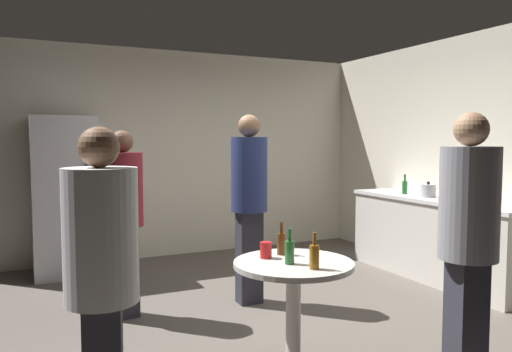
# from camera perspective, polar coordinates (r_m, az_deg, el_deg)

# --- Properties ---
(ground_plane) EXTENTS (5.20, 5.20, 0.10)m
(ground_plane) POSITION_cam_1_polar(r_m,az_deg,el_deg) (4.55, 0.73, -16.28)
(ground_plane) COLOR #5B544C
(wall_back) EXTENTS (5.32, 0.06, 2.70)m
(wall_back) POSITION_cam_1_polar(r_m,az_deg,el_deg) (6.73, -9.13, 2.51)
(wall_back) COLOR silver
(wall_back) RESTS_ON ground_plane
(wall_side_right) EXTENTS (0.06, 5.20, 2.70)m
(wall_side_right) POSITION_cam_1_polar(r_m,az_deg,el_deg) (5.91, 24.34, 1.97)
(wall_side_right) COLOR silver
(wall_side_right) RESTS_ON ground_plane
(refrigerator) EXTENTS (0.70, 0.68, 1.80)m
(refrigerator) POSITION_cam_1_polar(r_m,az_deg,el_deg) (6.08, -20.98, -2.14)
(refrigerator) COLOR silver
(refrigerator) RESTS_ON ground_plane
(kitchen_counter) EXTENTS (0.64, 2.24, 0.90)m
(kitchen_counter) POSITION_cam_1_polar(r_m,az_deg,el_deg) (5.91, 20.05, -6.68)
(kitchen_counter) COLOR beige
(kitchen_counter) RESTS_ON ground_plane
(kettle) EXTENTS (0.24, 0.17, 0.18)m
(kettle) POSITION_cam_1_polar(r_m,az_deg,el_deg) (5.89, 19.07, -1.59)
(kettle) COLOR #B2B2B7
(kettle) RESTS_ON kitchen_counter
(wine_bottle_on_counter) EXTENTS (0.08, 0.08, 0.31)m
(wine_bottle_on_counter) POSITION_cam_1_polar(r_m,az_deg,el_deg) (5.65, 22.29, -1.43)
(wine_bottle_on_counter) COLOR #3F141E
(wine_bottle_on_counter) RESTS_ON kitchen_counter
(beer_bottle_on_counter) EXTENTS (0.06, 0.06, 0.23)m
(beer_bottle_on_counter) POSITION_cam_1_polar(r_m,az_deg,el_deg) (6.15, 16.62, -1.18)
(beer_bottle_on_counter) COLOR #26662D
(beer_bottle_on_counter) RESTS_ON kitchen_counter
(foreground_table) EXTENTS (0.80, 0.80, 0.73)m
(foreground_table) POSITION_cam_1_polar(r_m,az_deg,el_deg) (3.39, 4.30, -11.42)
(foreground_table) COLOR beige
(foreground_table) RESTS_ON ground_plane
(beer_bottle_amber) EXTENTS (0.06, 0.06, 0.23)m
(beer_bottle_amber) POSITION_cam_1_polar(r_m,az_deg,el_deg) (3.16, 6.68, -9.03)
(beer_bottle_amber) COLOR #8C5919
(beer_bottle_amber) RESTS_ON foreground_table
(beer_bottle_brown) EXTENTS (0.06, 0.06, 0.23)m
(beer_bottle_brown) POSITION_cam_1_polar(r_m,az_deg,el_deg) (3.53, 2.91, -7.62)
(beer_bottle_brown) COLOR #593314
(beer_bottle_brown) RESTS_ON foreground_table
(beer_bottle_green) EXTENTS (0.06, 0.06, 0.23)m
(beer_bottle_green) POSITION_cam_1_polar(r_m,az_deg,el_deg) (3.27, 3.85, -8.56)
(beer_bottle_green) COLOR #26662D
(beer_bottle_green) RESTS_ON foreground_table
(plastic_cup_red) EXTENTS (0.08, 0.08, 0.11)m
(plastic_cup_red) POSITION_cam_1_polar(r_m,az_deg,el_deg) (3.43, 1.14, -8.45)
(plastic_cup_red) COLOR red
(plastic_cup_red) RESTS_ON foreground_table
(person_in_white_shirt) EXTENTS (0.41, 0.41, 1.60)m
(person_in_white_shirt) POSITION_cam_1_polar(r_m,az_deg,el_deg) (2.45, -17.20, -10.34)
(person_in_white_shirt) COLOR #2D2D38
(person_in_white_shirt) RESTS_ON ground_plane
(person_in_maroon_shirt) EXTENTS (0.37, 0.37, 1.62)m
(person_in_maroon_shirt) POSITION_cam_1_polar(r_m,az_deg,el_deg) (4.44, -14.92, -3.67)
(person_in_maroon_shirt) COLOR #2D2D38
(person_in_maroon_shirt) RESTS_ON ground_plane
(person_in_navy_shirt) EXTENTS (0.35, 0.35, 1.77)m
(person_in_navy_shirt) POSITION_cam_1_polar(r_m,az_deg,el_deg) (4.66, -0.79, -1.98)
(person_in_navy_shirt) COLOR #2D2D38
(person_in_navy_shirt) RESTS_ON ground_plane
(person_in_gray_shirt) EXTENTS (0.42, 0.42, 1.70)m
(person_in_gray_shirt) POSITION_cam_1_polar(r_m,az_deg,el_deg) (3.20, 23.06, -5.96)
(person_in_gray_shirt) COLOR #2D2D38
(person_in_gray_shirt) RESTS_ON ground_plane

